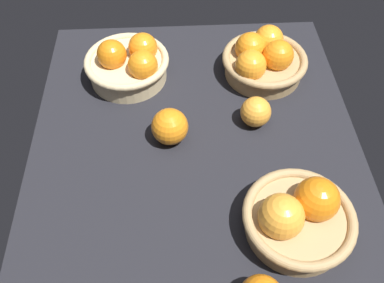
{
  "coord_description": "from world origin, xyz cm",
  "views": [
    {
      "loc": [
        56.01,
        -3.71,
        74.17
      ],
      "look_at": [
        2.94,
        -0.94,
        7.0
      ],
      "focal_mm": 38.63,
      "sensor_mm": 36.0,
      "label": 1
    }
  ],
  "objects_px": {
    "basket_near_left": "(129,64)",
    "basket_far_right": "(298,217)",
    "basket_far_left": "(263,59)",
    "loose_orange_side_gap": "(170,127)",
    "loose_orange_front_gap": "(256,112)"
  },
  "relations": [
    {
      "from": "basket_far_left",
      "to": "basket_near_left",
      "type": "bearing_deg",
      "value": -89.98
    },
    {
      "from": "loose_orange_front_gap",
      "to": "loose_orange_side_gap",
      "type": "bearing_deg",
      "value": -78.79
    },
    {
      "from": "basket_near_left",
      "to": "basket_far_right",
      "type": "distance_m",
      "value": 0.54
    },
    {
      "from": "basket_far_right",
      "to": "basket_far_left",
      "type": "bearing_deg",
      "value": 179.29
    },
    {
      "from": "basket_far_left",
      "to": "loose_orange_front_gap",
      "type": "bearing_deg",
      "value": -14.28
    },
    {
      "from": "basket_far_right",
      "to": "basket_far_left",
      "type": "relative_size",
      "value": 0.99
    },
    {
      "from": "basket_far_left",
      "to": "loose_orange_side_gap",
      "type": "height_order",
      "value": "basket_far_left"
    },
    {
      "from": "basket_far_right",
      "to": "basket_far_left",
      "type": "xyz_separation_m",
      "value": [
        -0.43,
        0.01,
        0.0
      ]
    },
    {
      "from": "basket_near_left",
      "to": "basket_far_right",
      "type": "xyz_separation_m",
      "value": [
        0.43,
        0.32,
        -0.0
      ]
    },
    {
      "from": "basket_far_right",
      "to": "loose_orange_side_gap",
      "type": "bearing_deg",
      "value": -135.15
    },
    {
      "from": "basket_far_right",
      "to": "loose_orange_side_gap",
      "type": "height_order",
      "value": "basket_far_right"
    },
    {
      "from": "loose_orange_side_gap",
      "to": "loose_orange_front_gap",
      "type": "bearing_deg",
      "value": 101.21
    },
    {
      "from": "loose_orange_front_gap",
      "to": "basket_far_left",
      "type": "bearing_deg",
      "value": 165.72
    },
    {
      "from": "loose_orange_side_gap",
      "to": "basket_far_right",
      "type": "bearing_deg",
      "value": 44.85
    },
    {
      "from": "basket_near_left",
      "to": "loose_orange_side_gap",
      "type": "bearing_deg",
      "value": 25.25
    }
  ]
}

